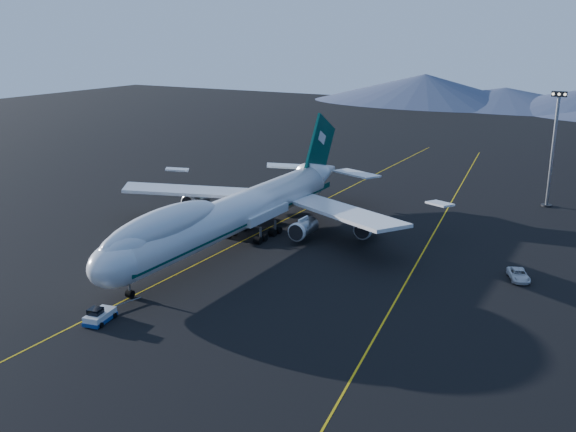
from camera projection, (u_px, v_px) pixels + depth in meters
The scene contains 7 objects.
ground at pixel (236, 244), 111.65m from camera, with size 500.00×500.00×0.00m, color black.
taxiway_line_main at pixel (236, 244), 111.64m from camera, with size 0.25×220.00×0.01m, color gold.
taxiway_line_side at pixel (421, 256), 105.89m from camera, with size 0.25×200.00×0.01m, color gold.
boeing_747 at pixel (235, 212), 110.05m from camera, with size 59.62×72.43×19.37m.
pushback_tug at pixel (100, 317), 81.90m from camera, with size 3.31×4.95×2.00m.
service_van at pixel (519, 275), 95.62m from camera, with size 2.58×5.59×1.55m, color silver.
floodlight_mast at pixel (553, 149), 132.38m from camera, with size 2.97×2.23×24.04m.
Camera 1 is at (59.79, -87.80, 35.88)m, focal length 40.00 mm.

